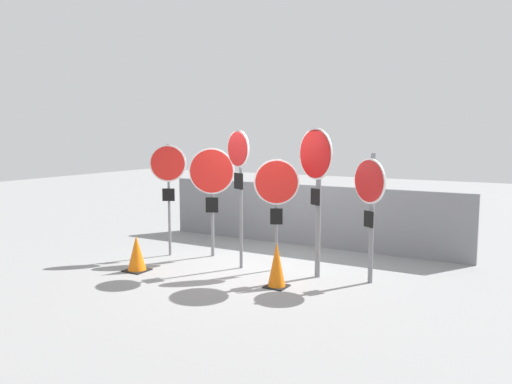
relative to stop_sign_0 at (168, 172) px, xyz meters
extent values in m
plane|color=gray|center=(2.05, 0.09, -1.70)|extent=(40.00, 40.00, 0.00)
cube|color=slate|center=(2.05, 2.24, -1.02)|extent=(6.96, 0.12, 1.35)
cylinder|color=slate|center=(-0.02, 0.04, -0.56)|extent=(0.05, 0.05, 2.27)
cylinder|color=white|center=(0.00, 0.00, 0.18)|extent=(0.66, 0.37, 0.74)
cylinder|color=red|center=(0.01, -0.02, 0.18)|extent=(0.61, 0.34, 0.68)
cube|color=black|center=(0.00, 0.00, -0.45)|extent=(0.23, 0.14, 0.25)
cylinder|color=slate|center=(0.78, 0.41, -0.72)|extent=(0.06, 0.06, 1.95)
cylinder|color=white|center=(0.81, 0.35, 0.03)|extent=(0.84, 0.41, 0.91)
cylinder|color=red|center=(0.81, 0.34, 0.03)|extent=(0.78, 0.39, 0.85)
cube|color=black|center=(0.81, 0.35, -0.64)|extent=(0.24, 0.13, 0.30)
cylinder|color=slate|center=(1.75, -0.09, -0.44)|extent=(0.06, 0.06, 2.50)
cylinder|color=white|center=(1.73, -0.14, 0.50)|extent=(0.62, 0.31, 0.67)
cylinder|color=red|center=(1.72, -0.16, 0.50)|extent=(0.56, 0.28, 0.61)
cube|color=black|center=(1.73, -0.14, -0.08)|extent=(0.25, 0.13, 0.29)
cylinder|color=slate|center=(2.37, 0.10, -0.68)|extent=(0.05, 0.05, 2.04)
cylinder|color=white|center=(2.40, 0.06, -0.08)|extent=(0.73, 0.39, 0.81)
cylinder|color=red|center=(2.41, 0.04, -0.08)|extent=(0.68, 0.36, 0.75)
cube|color=black|center=(2.40, 0.06, -0.70)|extent=(0.21, 0.12, 0.29)
cylinder|color=slate|center=(3.20, 0.05, -0.46)|extent=(0.09, 0.09, 2.48)
cylinder|color=white|center=(3.17, -0.01, 0.43)|extent=(0.77, 0.45, 0.87)
cylinder|color=#AD0F0F|center=(3.16, -0.02, 0.43)|extent=(0.72, 0.42, 0.81)
cube|color=black|center=(3.17, -0.01, -0.30)|extent=(0.20, 0.13, 0.28)
cylinder|color=slate|center=(4.09, 0.17, -0.62)|extent=(0.08, 0.08, 2.15)
cylinder|color=white|center=(4.06, 0.11, 0.00)|extent=(0.63, 0.42, 0.74)
cylinder|color=red|center=(4.05, 0.10, 0.00)|extent=(0.58, 0.39, 0.68)
cube|color=black|center=(4.06, 0.11, -0.62)|extent=(0.19, 0.14, 0.27)
cube|color=black|center=(0.21, -1.18, -1.69)|extent=(0.40, 0.40, 0.02)
cone|color=orange|center=(0.21, -1.18, -1.36)|extent=(0.33, 0.33, 0.63)
cube|color=black|center=(2.85, -0.81, -1.69)|extent=(0.35, 0.35, 0.02)
cone|color=orange|center=(2.85, -0.81, -1.32)|extent=(0.29, 0.29, 0.71)
camera|label=1|loc=(6.38, -7.79, 0.75)|focal=35.00mm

